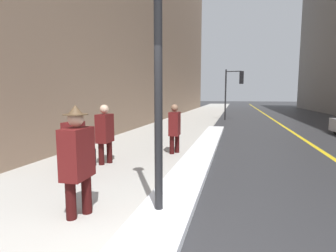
{
  "coord_description": "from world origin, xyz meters",
  "views": [
    {
      "loc": [
        1.22,
        -2.3,
        1.82
      ],
      "look_at": [
        -0.4,
        4.0,
        1.05
      ],
      "focal_mm": 28.0,
      "sensor_mm": 36.0,
      "label": 1
    }
  ],
  "objects": [
    {
      "name": "pedestrian_with_shoulder_bag",
      "position": [
        -2.09,
        2.53,
        0.82
      ],
      "size": [
        0.3,
        0.7,
        1.49
      ],
      "rotation": [
        0.0,
        0.0,
        -1.54
      ],
      "color": "#340C0C",
      "rests_on": "ground"
    },
    {
      "name": "road_centre_stripe",
      "position": [
        4.0,
        15.0,
        0.0
      ],
      "size": [
        0.16,
        80.0,
        0.0
      ],
      "color": "gold",
      "rests_on": "ground"
    },
    {
      "name": "pedestrian_in_glasses",
      "position": [
        -2.07,
        3.86,
        0.87
      ],
      "size": [
        0.31,
        0.72,
        1.57
      ],
      "rotation": [
        0.0,
        0.0,
        -1.54
      ],
      "color": "#340C0C",
      "rests_on": "ground"
    },
    {
      "name": "pedestrian_nearside",
      "position": [
        -0.59,
        5.54,
        0.86
      ],
      "size": [
        0.31,
        0.51,
        1.54
      ],
      "rotation": [
        0.0,
        0.0,
        -1.54
      ],
      "color": "#340C0C",
      "rests_on": "ground"
    },
    {
      "name": "sidewalk_slab",
      "position": [
        -2.0,
        15.0,
        0.01
      ],
      "size": [
        4.0,
        80.0,
        0.01
      ],
      "color": "#B2AFA8",
      "rests_on": "ground"
    },
    {
      "name": "pedestrian_in_fedora",
      "position": [
        -1.0,
        1.01,
        0.91
      ],
      "size": [
        0.36,
        0.73,
        1.68
      ],
      "rotation": [
        0.0,
        0.0,
        -1.54
      ],
      "color": "#340C0C",
      "rests_on": "ground"
    },
    {
      "name": "traffic_light_near",
      "position": [
        1.17,
        17.54,
        2.66
      ],
      "size": [
        1.31,
        0.32,
        3.68
      ],
      "rotation": [
        0.0,
        0.0,
        -0.03
      ],
      "color": "black",
      "rests_on": "ground"
    },
    {
      "name": "lamp_post",
      "position": [
        0.15,
        1.3,
        2.75
      ],
      "size": [
        0.28,
        0.28,
        4.55
      ],
      "color": "black",
      "rests_on": "ground"
    },
    {
      "name": "snow_bank_curb",
      "position": [
        0.24,
        5.57,
        0.06
      ],
      "size": [
        0.81,
        13.05,
        0.13
      ],
      "color": "white",
      "rests_on": "ground"
    }
  ]
}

